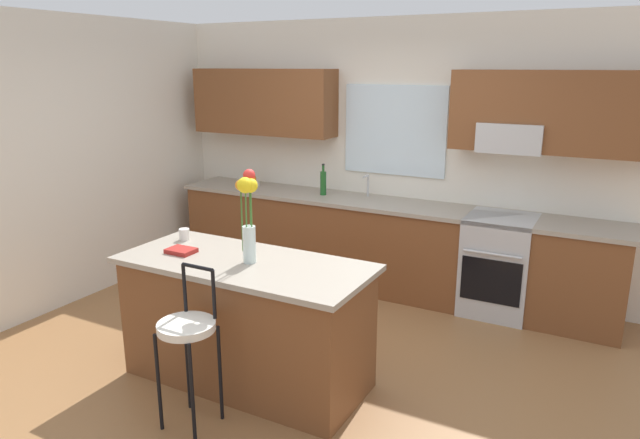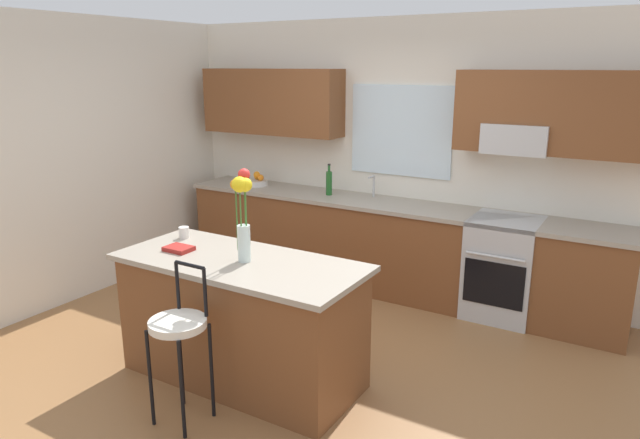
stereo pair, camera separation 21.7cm
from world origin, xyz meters
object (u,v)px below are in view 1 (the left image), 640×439
(bar_stool_near, at_px, (188,333))
(cookbook, at_px, (181,251))
(kitchen_island, at_px, (246,321))
(bottle_olive_oil, at_px, (323,182))
(flower_vase, at_px, (248,208))
(mug_ceramic, at_px, (184,234))
(fruit_bowl_oranges, at_px, (250,182))
(oven_range, at_px, (498,265))

(bar_stool_near, distance_m, cookbook, 0.80)
(cookbook, bearing_deg, kitchen_island, 7.76)
(bottle_olive_oil, bearing_deg, flower_vase, -75.53)
(mug_ceramic, height_order, bottle_olive_oil, bottle_olive_oil)
(cookbook, distance_m, fruit_bowl_oranges, 2.38)
(kitchen_island, relative_size, fruit_bowl_oranges, 7.53)
(bar_stool_near, xyz_separation_m, flower_vase, (0.05, 0.61, 0.67))
(kitchen_island, height_order, bar_stool_near, bar_stool_near)
(oven_range, distance_m, bottle_olive_oil, 1.93)
(cookbook, bearing_deg, bar_stool_near, -46.96)
(fruit_bowl_oranges, bearing_deg, kitchen_island, -55.88)
(flower_vase, xyz_separation_m, bottle_olive_oil, (-0.55, 2.12, -0.25))
(kitchen_island, bearing_deg, bar_stool_near, -90.00)
(kitchen_island, bearing_deg, mug_ceramic, 164.96)
(oven_range, bearing_deg, flower_vase, -121.65)
(mug_ceramic, relative_size, cookbook, 0.45)
(bar_stool_near, height_order, bottle_olive_oil, bottle_olive_oil)
(kitchen_island, relative_size, mug_ceramic, 20.08)
(mug_ceramic, distance_m, fruit_bowl_oranges, 2.07)
(cookbook, relative_size, bottle_olive_oil, 0.61)
(flower_vase, relative_size, bottle_olive_oil, 1.97)
(oven_range, xyz_separation_m, fruit_bowl_oranges, (-2.78, 0.03, 0.51))
(bar_stool_near, distance_m, fruit_bowl_oranges, 3.11)
(kitchen_island, xyz_separation_m, fruit_bowl_oranges, (-1.44, 2.12, 0.51))
(bottle_olive_oil, bearing_deg, mug_ceramic, -96.11)
(oven_range, xyz_separation_m, bottle_olive_oil, (-1.84, 0.02, 0.59))
(oven_range, distance_m, bar_stool_near, 3.03)
(mug_ceramic, xyz_separation_m, fruit_bowl_oranges, (-0.73, 1.93, 0.00))
(flower_vase, bearing_deg, cookbook, -173.64)
(bar_stool_near, bearing_deg, mug_ceramic, 131.17)
(mug_ceramic, bearing_deg, fruit_bowl_oranges, 110.82)
(cookbook, distance_m, bottle_olive_oil, 2.19)
(bar_stool_near, relative_size, fruit_bowl_oranges, 4.34)
(cookbook, bearing_deg, oven_range, 49.37)
(oven_range, distance_m, mug_ceramic, 2.84)
(bar_stool_near, relative_size, cookbook, 5.21)
(bar_stool_near, distance_m, flower_vase, 0.91)
(bar_stool_near, bearing_deg, cookbook, 133.04)
(oven_range, relative_size, fruit_bowl_oranges, 3.83)
(kitchen_island, height_order, cookbook, cookbook)
(bar_stool_near, bearing_deg, oven_range, 63.56)
(oven_range, relative_size, kitchen_island, 0.51)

